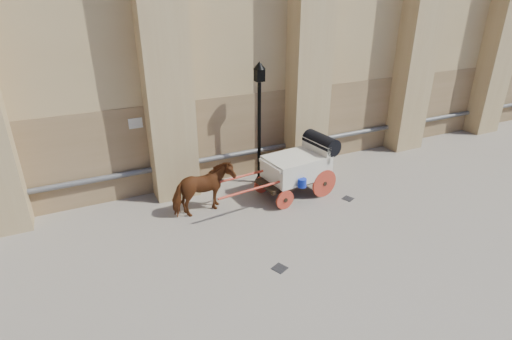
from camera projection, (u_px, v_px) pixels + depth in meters
ground at (249, 241)px, 10.89m from camera, size 90.00×90.00×0.00m
horse at (203, 190)px, 11.96m from camera, size 1.97×1.11×1.58m
carriage at (300, 164)px, 13.07m from camera, size 4.48×1.70×1.92m
street_lamp at (259, 121)px, 13.28m from camera, size 0.39×0.39×4.21m
drain_grate_near at (280, 268)px, 9.83m from camera, size 0.42×0.42×0.01m
drain_grate_far at (348, 199)px, 13.08m from camera, size 0.42×0.42×0.01m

